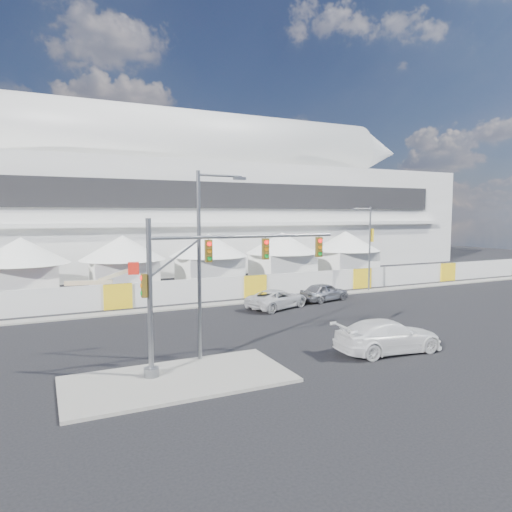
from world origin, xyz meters
name	(u,v)px	position (x,y,z in m)	size (l,w,h in m)	color
ground	(268,347)	(0.00, 0.00, 0.00)	(160.00, 160.00, 0.00)	black
median_island	(179,379)	(-6.00, -3.00, 0.07)	(10.00, 5.00, 0.15)	gray
far_curb	(390,289)	(20.00, 12.50, 0.06)	(80.00, 1.20, 0.12)	gray
stadium	(192,201)	(8.71, 41.50, 9.45)	(80.00, 24.80, 21.98)	silver
tent_row	(168,256)	(0.50, 24.00, 3.15)	(53.40, 8.40, 5.40)	white
hoarding_fence	(255,286)	(6.00, 14.50, 1.00)	(70.00, 0.25, 2.00)	silver
scaffold_tower	(414,223)	(46.00, 36.00, 6.00)	(4.40, 4.40, 12.00)	#595B60
sedan_silver	(324,292)	(10.64, 10.20, 0.79)	(4.66, 1.87, 1.59)	#9A9B9F
pickup_curb	(277,299)	(5.51, 9.24, 0.76)	(5.49, 2.53, 1.53)	silver
pickup_near	(388,336)	(5.49, -3.63, 0.88)	(6.08, 2.47, 1.77)	white
lot_car_b	(397,274)	(24.70, 16.68, 0.83)	(4.85, 1.95, 1.65)	black
traffic_mast	(196,286)	(-4.92, -2.31, 4.15)	(9.93, 0.69, 7.14)	slate
streetlight_median	(204,252)	(-4.00, -0.80, 5.58)	(2.62, 0.26, 9.45)	slate
streetlight_curb	(368,243)	(17.16, 12.50, 4.77)	(2.43, 0.55, 8.20)	slate
boom_lift	(83,295)	(-8.44, 16.60, 0.95)	(7.08, 2.18, 3.52)	red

